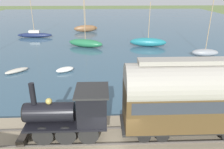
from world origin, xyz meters
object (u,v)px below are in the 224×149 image
object	(u,v)px
sailboat_green	(86,43)
rowboat_far_out	(17,71)
rowboat_off_pier	(65,70)
rowboat_near_shore	(137,90)
sailboat_gray	(205,52)
passenger_coach	(196,95)
sailboat_teal	(148,42)
sailboat_navy	(35,35)
rowboat_mid_harbor	(187,71)
steam_locomotive	(73,111)
sailboat_brown	(86,28)

from	to	relation	value
sailboat_green	rowboat_far_out	bearing A→B (deg)	169.30
rowboat_off_pier	rowboat_near_shore	xyz separation A→B (m)	(-5.29, -7.28, -0.07)
sailboat_gray	sailboat_green	world-z (taller)	sailboat_gray
passenger_coach	rowboat_far_out	size ratio (longest dim) A/B	3.41
sailboat_green	rowboat_near_shore	bearing A→B (deg)	-138.05
passenger_coach	sailboat_teal	world-z (taller)	sailboat_teal
sailboat_gray	rowboat_far_out	size ratio (longest dim) A/B	3.64
rowboat_off_pier	sailboat_navy	bearing A→B (deg)	-5.95
rowboat_far_out	sailboat_navy	bearing A→B (deg)	-31.91
rowboat_mid_harbor	rowboat_far_out	size ratio (longest dim) A/B	1.15
steam_locomotive	sailboat_green	bearing A→B (deg)	2.66
rowboat_near_shore	steam_locomotive	bearing A→B (deg)	-156.35
steam_locomotive	rowboat_far_out	size ratio (longest dim) A/B	2.10
sailboat_navy	sailboat_gray	size ratio (longest dim) A/B	0.93
sailboat_teal	rowboat_near_shore	size ratio (longest dim) A/B	3.14
sailboat_gray	sailboat_brown	size ratio (longest dim) A/B	1.25
steam_locomotive	passenger_coach	bearing A→B (deg)	-90.00
sailboat_teal	sailboat_brown	size ratio (longest dim) A/B	0.94
steam_locomotive	sailboat_teal	xyz separation A→B (m)	(22.70, -8.72, -1.65)
steam_locomotive	sailboat_teal	world-z (taller)	sailboat_teal
passenger_coach	sailboat_navy	size ratio (longest dim) A/B	1.00
passenger_coach	rowboat_off_pier	distance (m)	15.63
rowboat_off_pier	rowboat_far_out	distance (m)	5.27
sailboat_teal	rowboat_near_shore	world-z (taller)	sailboat_teal
sailboat_navy	sailboat_brown	bearing A→B (deg)	-58.59
sailboat_gray	rowboat_off_pier	xyz separation A→B (m)	(-5.21, 18.05, -0.30)
sailboat_teal	rowboat_off_pier	distance (m)	15.49
sailboat_brown	rowboat_mid_harbor	size ratio (longest dim) A/B	2.54
sailboat_gray	sailboat_brown	xyz separation A→B (m)	(17.59, 17.39, 0.15)
rowboat_far_out	rowboat_near_shore	distance (m)	13.62
sailboat_green	sailboat_navy	bearing A→B (deg)	75.99
sailboat_navy	steam_locomotive	bearing A→B (deg)	-157.74
steam_locomotive	sailboat_navy	bearing A→B (deg)	20.10
sailboat_brown	rowboat_near_shore	xyz separation A→B (m)	(-28.09, -6.62, -0.51)
sailboat_teal	sailboat_green	size ratio (longest dim) A/B	0.89
sailboat_teal	rowboat_far_out	world-z (taller)	sailboat_teal
sailboat_gray	sailboat_green	distance (m)	17.39
sailboat_gray	rowboat_near_shore	bearing A→B (deg)	138.59
passenger_coach	rowboat_mid_harbor	size ratio (longest dim) A/B	2.96
passenger_coach	rowboat_far_out	bearing A→B (deg)	50.59
sailboat_green	rowboat_mid_harbor	world-z (taller)	sailboat_green
steam_locomotive	sailboat_navy	world-z (taller)	sailboat_navy
rowboat_near_shore	sailboat_brown	bearing A→B (deg)	71.62
steam_locomotive	sailboat_green	distance (m)	22.77
steam_locomotive	sailboat_navy	xyz separation A→B (m)	(29.85, 10.93, -1.81)
sailboat_navy	sailboat_green	size ratio (longest dim) A/B	1.11
sailboat_brown	rowboat_mid_harbor	distance (m)	26.87
passenger_coach	rowboat_mid_harbor	xyz separation A→B (m)	(11.27, -3.99, -2.96)
passenger_coach	sailboat_navy	distance (m)	34.86
rowboat_mid_harbor	sailboat_navy	bearing A→B (deg)	14.56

